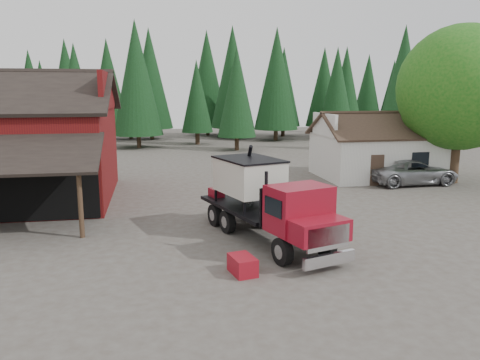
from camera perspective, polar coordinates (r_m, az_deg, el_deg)
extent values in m
plane|color=#484038|center=(18.58, -2.02, -7.96)|extent=(120.00, 120.00, 0.00)
cube|color=black|center=(31.06, -26.75, 9.68)|extent=(12.80, 5.53, 2.35)
cube|color=#601110|center=(27.51, -15.92, 10.41)|extent=(0.25, 7.00, 2.00)
cylinder|color=#382619|center=(20.25, -18.87, -2.85)|extent=(0.20, 0.20, 2.80)
cube|color=silver|center=(34.48, 16.37, 2.85)|extent=(8.00, 6.00, 3.00)
cube|color=#38281E|center=(32.94, 17.76, 6.37)|extent=(8.60, 3.42, 1.80)
cube|color=#38281E|center=(35.60, 15.47, 6.78)|extent=(8.60, 3.42, 1.80)
cube|color=silver|center=(32.63, 10.27, 6.67)|extent=(0.20, 4.20, 1.50)
cube|color=silver|center=(36.26, 22.24, 6.44)|extent=(0.20, 4.20, 1.50)
cube|color=#38281E|center=(31.22, 16.37, 1.15)|extent=(0.90, 0.06, 2.00)
cube|color=black|center=(32.60, 21.13, 2.32)|extent=(1.20, 0.06, 1.00)
cylinder|color=#382619|center=(34.00, 24.70, 2.37)|extent=(0.60, 0.60, 3.20)
sphere|color=#155A14|center=(33.72, 25.32, 10.12)|extent=(8.00, 8.00, 8.00)
sphere|color=#155A14|center=(33.71, 22.69, 8.28)|extent=(4.40, 4.40, 4.40)
cylinder|color=#382619|center=(48.46, -0.39, 4.60)|extent=(0.44, 0.44, 1.60)
cone|color=black|center=(48.19, -0.40, 10.64)|extent=(3.96, 3.96, 9.00)
cylinder|color=#382619|center=(50.18, 18.81, 4.24)|extent=(0.44, 0.44, 1.60)
cone|color=black|center=(49.92, 19.24, 11.21)|extent=(4.84, 4.84, 11.00)
cylinder|color=#382619|center=(51.69, -12.22, 4.74)|extent=(0.44, 0.44, 1.60)
cone|color=black|center=(51.45, -12.51, 12.07)|extent=(5.28, 5.28, 12.00)
cylinder|color=black|center=(16.46, 5.19, -8.68)|extent=(0.59, 1.03, 0.98)
cylinder|color=black|center=(17.51, 10.40, -7.62)|extent=(0.59, 1.03, 0.98)
cylinder|color=black|center=(20.03, -1.53, -5.10)|extent=(0.59, 1.03, 0.98)
cylinder|color=black|center=(20.89, 3.10, -4.44)|extent=(0.59, 1.03, 0.98)
cylinder|color=black|center=(21.12, -3.05, -4.28)|extent=(0.59, 1.03, 0.98)
cylinder|color=black|center=(21.94, 1.42, -3.69)|extent=(0.59, 1.03, 0.98)
cube|color=black|center=(19.15, 2.90, -4.74)|extent=(3.21, 7.64, 0.36)
cube|color=silver|center=(15.93, 10.82, -9.51)|extent=(2.01, 0.76, 0.40)
cube|color=silver|center=(15.77, 10.71, -6.97)|extent=(1.65, 0.59, 0.81)
cube|color=maroon|center=(16.13, 9.54, -6.03)|extent=(2.27, 1.70, 0.76)
cube|color=maroon|center=(16.90, 7.20, -3.46)|extent=(2.50, 2.09, 1.66)
cube|color=black|center=(16.28, 8.67, -3.07)|extent=(1.82, 0.62, 0.81)
cylinder|color=black|center=(16.97, 3.20, -1.62)|extent=(0.16, 0.16, 1.61)
cube|color=black|center=(17.63, 5.53, -2.98)|extent=(2.13, 0.75, 1.43)
cube|color=black|center=(20.14, 1.08, -3.24)|extent=(3.71, 5.63, 0.14)
cube|color=beige|center=(19.86, 1.10, 0.47)|extent=(2.84, 3.43, 1.43)
cone|color=beige|center=(20.04, 1.09, -2.05)|extent=(2.46, 2.46, 0.63)
cube|color=black|center=(19.75, 1.11, 2.56)|extent=(2.95, 3.54, 0.07)
cylinder|color=black|center=(21.21, 0.73, 0.88)|extent=(0.23, 1.98, 2.73)
cube|color=maroon|center=(21.71, -2.90, -1.55)|extent=(0.72, 0.84, 0.40)
cylinder|color=silver|center=(18.22, 8.74, -5.95)|extent=(0.74, 1.00, 0.50)
imported|color=#97999E|center=(32.47, 20.27, 0.94)|extent=(5.97, 2.90, 1.64)
cube|color=maroon|center=(15.73, 0.31, -10.33)|extent=(0.91, 1.22, 0.60)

